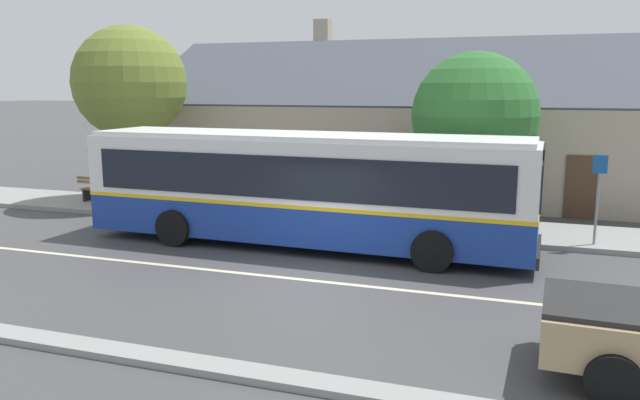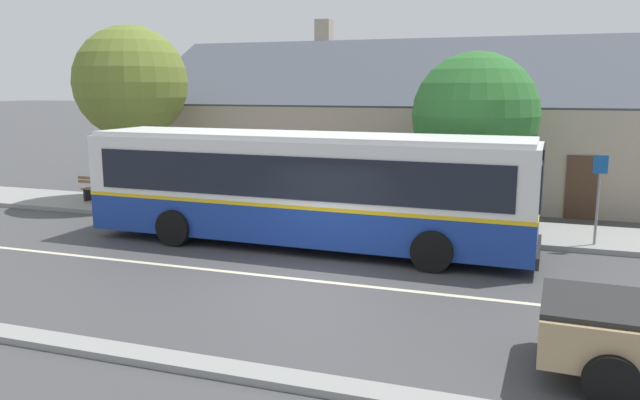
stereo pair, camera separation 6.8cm
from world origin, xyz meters
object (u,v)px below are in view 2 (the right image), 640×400
at_px(street_tree_primary, 475,115).
at_px(street_tree_secondary, 130,86).
at_px(bus_stop_sign, 599,189).
at_px(bench_by_building, 102,190).
at_px(transit_bus, 304,186).

bearing_deg(street_tree_primary, street_tree_secondary, -179.87).
height_order(street_tree_primary, bus_stop_sign, street_tree_primary).
distance_m(bench_by_building, street_tree_primary, 13.40).
relative_size(transit_bus, street_tree_secondary, 1.89).
height_order(transit_bus, street_tree_primary, street_tree_primary).
bearing_deg(transit_bus, street_tree_primary, 43.78).
height_order(street_tree_secondary, bus_stop_sign, street_tree_secondary).
xyz_separation_m(street_tree_primary, bus_stop_sign, (3.41, -1.80, -1.80)).
bearing_deg(bus_stop_sign, street_tree_secondary, 173.52).
relative_size(street_tree_primary, bus_stop_sign, 2.23).
distance_m(transit_bus, bus_stop_sign, 7.76).
bearing_deg(bench_by_building, street_tree_secondary, 44.88).
bearing_deg(street_tree_primary, transit_bus, -136.22).
xyz_separation_m(transit_bus, street_tree_secondary, (-8.14, 3.87, 2.66)).
bearing_deg(street_tree_secondary, transit_bus, -25.40).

